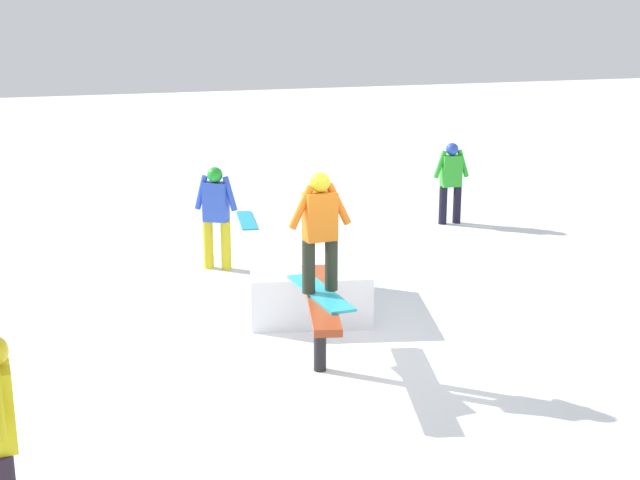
# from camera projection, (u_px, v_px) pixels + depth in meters

# --- Properties ---
(ground_plane) EXTENTS (60.00, 60.00, 0.00)m
(ground_plane) POSITION_uv_depth(u_px,v_px,m) (320.00, 370.00, 9.78)
(ground_plane) COLOR white
(rail_feature) EXTENTS (2.16, 0.76, 0.88)m
(rail_feature) POSITION_uv_depth(u_px,v_px,m) (320.00, 307.00, 9.59)
(rail_feature) COLOR black
(rail_feature) RESTS_ON ground
(snow_kicker_ramp) EXTENTS (2.09, 1.87, 0.65)m
(snow_kicker_ramp) POSITION_uv_depth(u_px,v_px,m) (308.00, 284.00, 11.68)
(snow_kicker_ramp) COLOR white
(snow_kicker_ramp) RESTS_ON ground
(main_rider_on_rail) EXTENTS (1.33, 0.71, 1.33)m
(main_rider_on_rail) POSITION_uv_depth(u_px,v_px,m) (320.00, 235.00, 9.38)
(main_rider_on_rail) COLOR #2CABC3
(main_rider_on_rail) RESTS_ON rail_feature
(bystander_blue) EXTENTS (0.41, 0.62, 1.55)m
(bystander_blue) POSITION_uv_depth(u_px,v_px,m) (216.00, 212.00, 13.22)
(bystander_blue) COLOR gold
(bystander_blue) RESTS_ON ground
(bystander_green) EXTENTS (0.23, 0.68, 1.47)m
(bystander_green) POSITION_uv_depth(u_px,v_px,m) (451.00, 179.00, 15.91)
(bystander_green) COLOR black
(bystander_green) RESTS_ON ground
(loose_snowboard_cyan) EXTENTS (1.40, 0.47, 0.02)m
(loose_snowboard_cyan) POSITION_uv_depth(u_px,v_px,m) (247.00, 220.00, 16.31)
(loose_snowboard_cyan) COLOR #21ADD0
(loose_snowboard_cyan) RESTS_ON ground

